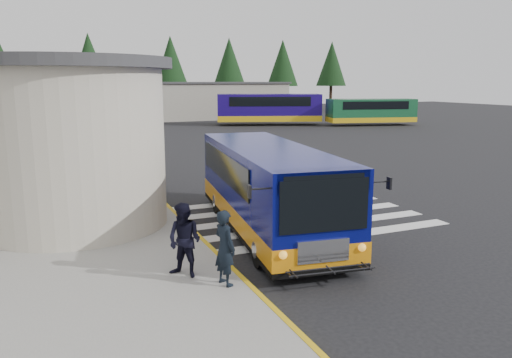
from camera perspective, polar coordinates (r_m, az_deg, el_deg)
name	(u,v)px	position (r m, az deg, el deg)	size (l,w,h in m)	color
ground	(296,209)	(17.14, 4.55, -3.44)	(140.00, 140.00, 0.00)	black
sidewalk	(10,206)	(19.18, -26.31, -2.78)	(10.00, 34.00, 0.15)	gray
curb_strip	(153,193)	(19.50, -11.67, -1.61)	(0.12, 34.00, 0.16)	gold
crosswalk	(293,216)	(16.23, 4.29, -4.25)	(8.00, 5.35, 0.01)	silver
depot_building	(172,101)	(58.35, -9.63, 8.83)	(26.40, 8.40, 4.20)	gray
tree_line	(157,61)	(66.22, -11.20, 13.07)	(58.40, 4.40, 10.00)	black
transit_bus	(268,192)	(14.31, 1.40, -1.46)	(3.80, 9.00, 2.48)	#070B5A
pedestrian_a	(225,248)	(10.34, -3.59, -7.83)	(0.58, 0.38, 1.59)	black
pedestrian_b	(185,240)	(10.84, -8.17, -6.96)	(0.79, 0.61, 1.62)	black
bollard	(223,245)	(11.38, -3.76, -7.58)	(0.08, 0.08, 1.01)	black
far_bus_a	(269,108)	(49.88, 1.47, 8.15)	(10.55, 5.96, 2.62)	#18085E
far_bus_b	(371,111)	(50.80, 13.02, 7.63)	(8.95, 4.34, 2.22)	#144D2C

